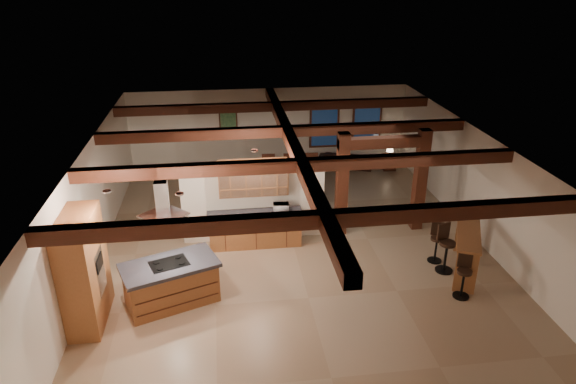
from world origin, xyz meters
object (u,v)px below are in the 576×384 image
Objects in this scene: kitchen_island at (171,283)px; sofa at (346,159)px; dining_table at (291,185)px; bar_counter at (467,244)px.

kitchen_island is 1.16× the size of sofa.
sofa is (2.34, 2.20, -0.03)m from dining_table.
sofa is at bearing 99.33° from bar_counter.
kitchen_island is at bearing -131.68° from dining_table.
bar_counter is at bearing 3.14° from kitchen_island.
bar_counter is at bearing 118.23° from sofa.
sofa is at bearing 33.28° from dining_table.
kitchen_island is 1.06× the size of bar_counter.
bar_counter reaches higher than dining_table.
kitchen_island is at bearing 72.17° from sofa.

